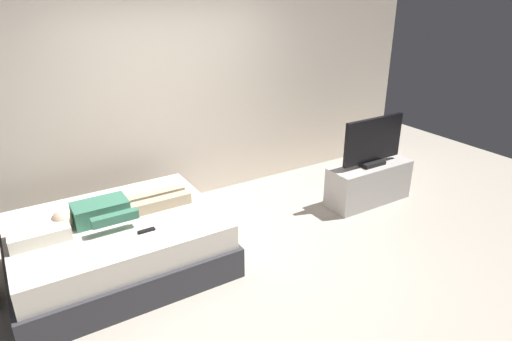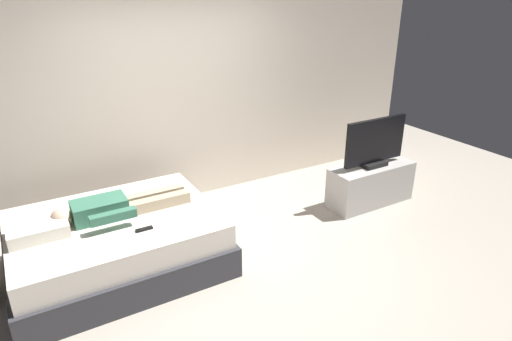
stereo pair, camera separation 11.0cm
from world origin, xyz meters
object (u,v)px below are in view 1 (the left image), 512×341
pillow (39,233)px  remote (146,231)px  bed (118,245)px  person (115,209)px  tv (373,143)px  tv_stand (368,183)px

pillow → remote: size_ratio=3.20×
bed → person: (0.03, 0.05, 0.36)m
pillow → tv: bearing=-3.0°
tv → remote: bearing=-176.8°
remote → tv_stand: bearing=3.2°
bed → person: 0.36m
bed → person: size_ratio=1.51×
bed → tv_stand: 3.06m
bed → tv_stand: bearing=-3.7°
remote → bed: bearing=116.7°
bed → tv_stand: (3.06, -0.20, -0.01)m
pillow → person: bearing=4.0°
pillow → tv_stand: size_ratio=0.44×
tv → person: bearing=175.4°
pillow → tv: size_ratio=0.55×
tv_stand → tv: 0.53m
person → tv_stand: size_ratio=1.15×
bed → remote: 0.49m
person → tv: bearing=-4.6°
pillow → person: person is taller
bed → remote: remote is taller
remote → tv: (2.88, 0.16, 0.24)m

